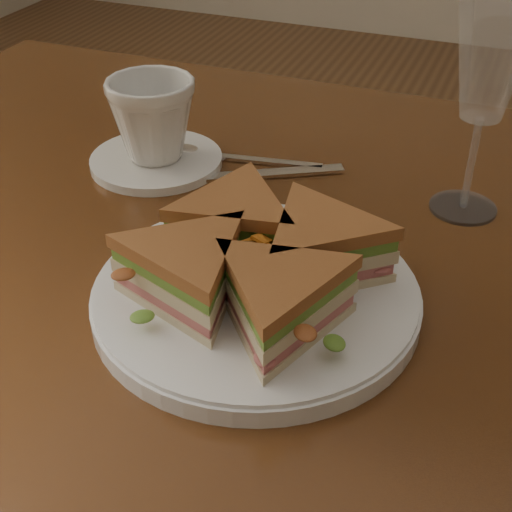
# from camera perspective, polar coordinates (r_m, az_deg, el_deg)

# --- Properties ---
(table) EXTENTS (1.20, 0.80, 0.75)m
(table) POSITION_cam_1_polar(r_m,az_deg,el_deg) (0.75, 2.18, -4.70)
(table) COLOR #381C0C
(table) RESTS_ON ground
(plate) EXTENTS (0.28, 0.28, 0.02)m
(plate) POSITION_cam_1_polar(r_m,az_deg,el_deg) (0.60, 0.00, -3.28)
(plate) COLOR white
(plate) RESTS_ON table
(sandwich_wedges) EXTENTS (0.27, 0.27, 0.06)m
(sandwich_wedges) POSITION_cam_1_polar(r_m,az_deg,el_deg) (0.58, 0.00, -0.41)
(sandwich_wedges) COLOR beige
(sandwich_wedges) RESTS_ON plate
(crisps_mound) EXTENTS (0.09, 0.09, 0.05)m
(crisps_mound) POSITION_cam_1_polar(r_m,az_deg,el_deg) (0.58, 0.00, -0.73)
(crisps_mound) COLOR orange
(crisps_mound) RESTS_ON plate
(spoon) EXTENTS (0.18, 0.05, 0.01)m
(spoon) POSITION_cam_1_polar(r_m,az_deg,el_deg) (0.84, -4.07, 8.13)
(spoon) COLOR silver
(spoon) RESTS_ON table
(knife) EXTENTS (0.19, 0.12, 0.00)m
(knife) POSITION_cam_1_polar(r_m,az_deg,el_deg) (0.79, -1.14, 6.41)
(knife) COLOR silver
(knife) RESTS_ON table
(wine_glass) EXTENTS (0.07, 0.07, 0.21)m
(wine_glass) POSITION_cam_1_polar(r_m,az_deg,el_deg) (0.70, 18.19, 14.10)
(wine_glass) COLOR white
(wine_glass) RESTS_ON table
(saucer) EXTENTS (0.15, 0.15, 0.01)m
(saucer) POSITION_cam_1_polar(r_m,az_deg,el_deg) (0.83, -7.97, 7.57)
(saucer) COLOR white
(saucer) RESTS_ON table
(coffee_cup) EXTENTS (0.11, 0.11, 0.09)m
(coffee_cup) POSITION_cam_1_polar(r_m,az_deg,el_deg) (0.81, -8.26, 10.76)
(coffee_cup) COLOR white
(coffee_cup) RESTS_ON saucer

